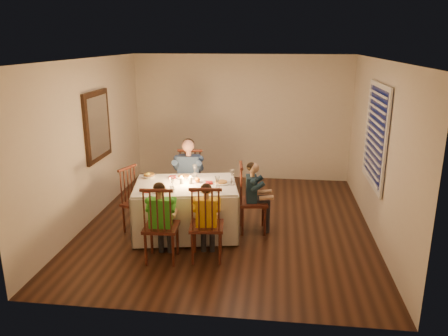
# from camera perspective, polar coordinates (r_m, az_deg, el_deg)

# --- Properties ---
(ground) EXTENTS (5.00, 5.00, 0.00)m
(ground) POSITION_cam_1_polar(r_m,az_deg,el_deg) (7.17, 0.50, -7.22)
(ground) COLOR black
(ground) RESTS_ON ground
(wall_left) EXTENTS (0.02, 5.00, 2.60)m
(wall_left) POSITION_cam_1_polar(r_m,az_deg,el_deg) (7.35, -17.21, 3.31)
(wall_left) COLOR beige
(wall_left) RESTS_ON ground
(wall_right) EXTENTS (0.02, 5.00, 2.60)m
(wall_right) POSITION_cam_1_polar(r_m,az_deg,el_deg) (6.88, 19.50, 2.24)
(wall_right) COLOR beige
(wall_right) RESTS_ON ground
(wall_back) EXTENTS (4.50, 0.02, 2.60)m
(wall_back) POSITION_cam_1_polar(r_m,az_deg,el_deg) (9.19, 2.31, 6.55)
(wall_back) COLOR beige
(wall_back) RESTS_ON ground
(ceiling) EXTENTS (5.00, 5.00, 0.00)m
(ceiling) POSITION_cam_1_polar(r_m,az_deg,el_deg) (6.57, 0.56, 14.03)
(ceiling) COLOR white
(ceiling) RESTS_ON wall_back
(dining_table) EXTENTS (1.71, 1.37, 0.77)m
(dining_table) POSITION_cam_1_polar(r_m,az_deg,el_deg) (6.64, -5.02, -3.95)
(dining_table) COLOR white
(dining_table) RESTS_ON ground
(chair_adult) EXTENTS (0.47, 0.44, 1.09)m
(chair_adult) POSITION_cam_1_polar(r_m,az_deg,el_deg) (7.59, -4.51, -5.87)
(chair_adult) COLOR #3C1610
(chair_adult) RESTS_ON ground
(chair_near_left) EXTENTS (0.47, 0.45, 1.09)m
(chair_near_left) POSITION_cam_1_polar(r_m,az_deg,el_deg) (6.12, -8.01, -11.75)
(chair_near_left) COLOR #3C1610
(chair_near_left) RESTS_ON ground
(chair_near_right) EXTENTS (0.49, 0.47, 1.09)m
(chair_near_right) POSITION_cam_1_polar(r_m,az_deg,el_deg) (6.10, -2.23, -11.70)
(chair_near_right) COLOR #3C1610
(chair_near_right) RESTS_ON ground
(chair_end) EXTENTS (0.48, 0.50, 1.09)m
(chair_end) POSITION_cam_1_polar(r_m,az_deg,el_deg) (6.92, 3.76, -8.14)
(chair_end) COLOR #3C1610
(chair_end) RESTS_ON ground
(chair_extra) EXTENTS (0.52, 0.53, 1.01)m
(chair_extra) POSITION_cam_1_polar(r_m,az_deg,el_deg) (7.05, -10.95, -7.95)
(chair_extra) COLOR #3C1610
(chair_extra) RESTS_ON ground
(adult) EXTENTS (0.51, 0.47, 1.30)m
(adult) POSITION_cam_1_polar(r_m,az_deg,el_deg) (7.59, -4.51, -5.87)
(adult) COLOR navy
(adult) RESTS_ON ground
(child_green) EXTENTS (0.40, 0.37, 1.12)m
(child_green) POSITION_cam_1_polar(r_m,az_deg,el_deg) (6.12, -8.01, -11.75)
(child_green) COLOR green
(child_green) RESTS_ON ground
(child_yellow) EXTENTS (0.40, 0.37, 1.09)m
(child_yellow) POSITION_cam_1_polar(r_m,az_deg,el_deg) (6.10, -2.23, -11.70)
(child_yellow) COLOR gold
(child_yellow) RESTS_ON ground
(child_teal) EXTENTS (0.39, 0.42, 1.11)m
(child_teal) POSITION_cam_1_polar(r_m,az_deg,el_deg) (6.92, 3.76, -8.14)
(child_teal) COLOR #182D3C
(child_teal) RESTS_ON ground
(setting_adult) EXTENTS (0.30, 0.30, 0.02)m
(setting_adult) POSITION_cam_1_polar(r_m,az_deg,el_deg) (6.86, -5.23, -1.20)
(setting_adult) COLOR white
(setting_adult) RESTS_ON dining_table
(setting_green) EXTENTS (0.30, 0.30, 0.02)m
(setting_green) POSITION_cam_1_polar(r_m,az_deg,el_deg) (6.28, -8.31, -2.96)
(setting_green) COLOR white
(setting_green) RESTS_ON dining_table
(setting_yellow) EXTENTS (0.30, 0.30, 0.02)m
(setting_yellow) POSITION_cam_1_polar(r_m,az_deg,el_deg) (6.26, -2.41, -2.88)
(setting_yellow) COLOR white
(setting_yellow) RESTS_ON dining_table
(setting_teal) EXTENTS (0.30, 0.30, 0.02)m
(setting_teal) POSITION_cam_1_polar(r_m,az_deg,el_deg) (6.56, -0.37, -1.95)
(setting_teal) COLOR white
(setting_teal) RESTS_ON dining_table
(candle_left) EXTENTS (0.06, 0.06, 0.10)m
(candle_left) POSITION_cam_1_polar(r_m,az_deg,el_deg) (6.55, -5.57, -1.68)
(candle_left) COLOR white
(candle_left) RESTS_ON dining_table
(candle_right) EXTENTS (0.06, 0.06, 0.10)m
(candle_right) POSITION_cam_1_polar(r_m,az_deg,el_deg) (6.55, -4.39, -1.66)
(candle_right) COLOR white
(candle_right) RESTS_ON dining_table
(squash) EXTENTS (0.09, 0.09, 0.09)m
(squash) POSITION_cam_1_polar(r_m,az_deg,el_deg) (6.90, -9.89, -0.97)
(squash) COLOR #F7F341
(squash) RESTS_ON dining_table
(orange_fruit) EXTENTS (0.08, 0.08, 0.08)m
(orange_fruit) POSITION_cam_1_polar(r_m,az_deg,el_deg) (6.60, -3.48, -1.58)
(orange_fruit) COLOR orange
(orange_fruit) RESTS_ON dining_table
(serving_bowl) EXTENTS (0.25, 0.25, 0.05)m
(serving_bowl) POSITION_cam_1_polar(r_m,az_deg,el_deg) (6.91, -9.73, -1.09)
(serving_bowl) COLOR white
(serving_bowl) RESTS_ON dining_table
(wall_mirror) EXTENTS (0.06, 0.95, 1.15)m
(wall_mirror) POSITION_cam_1_polar(r_m,az_deg,el_deg) (7.56, -16.20, 5.30)
(wall_mirror) COLOR black
(wall_mirror) RESTS_ON wall_left
(window_blinds) EXTENTS (0.07, 1.34, 1.54)m
(window_blinds) POSITION_cam_1_polar(r_m,az_deg,el_deg) (6.92, 19.14, 4.06)
(window_blinds) COLOR #0D1235
(window_blinds) RESTS_ON wall_right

